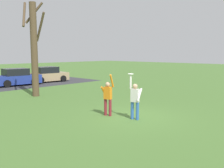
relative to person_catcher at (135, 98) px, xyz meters
The scene contains 8 objects.
ground_plane 1.11m from the person_catcher, 54.02° to the left, with size 120.00×120.00×0.00m, color #4C7533.
person_catcher is the anchor object (origin of this frame).
person_defender 1.43m from the person_catcher, 103.99° to the left, with size 0.53×0.62×2.04m.
frisbee_disc 1.13m from the person_catcher, 103.99° to the left, with size 0.26×0.26×0.02m, color white.
parked_car_blue 15.66m from the person_catcher, 82.94° to the left, with size 4.24×2.30×1.59m.
parked_car_tan 16.77m from the person_catcher, 71.07° to the left, with size 4.24×2.30×1.59m.
parking_strip 16.05m from the person_catcher, 82.73° to the left, with size 16.54×6.40×0.01m, color #38383D.
bare_tree_tall 9.31m from the person_catcher, 89.27° to the left, with size 1.81×1.54×6.59m.
Camera 1 is at (-9.10, -7.28, 3.04)m, focal length 39.75 mm.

